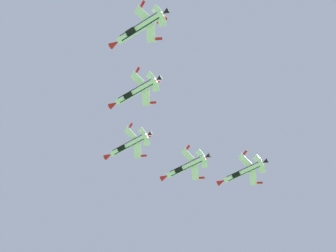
% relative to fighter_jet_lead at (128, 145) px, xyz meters
% --- Properties ---
extents(fighter_jet_lead, '(10.18, 14.47, 6.69)m').
position_rel_fighter_jet_lead_xyz_m(fighter_jet_lead, '(0.00, 0.00, 0.00)').
color(fighter_jet_lead, white).
extents(fighter_jet_left_wing, '(10.35, 14.47, 6.19)m').
position_rel_fighter_jet_lead_xyz_m(fighter_jet_left_wing, '(-5.59, -16.62, -1.18)').
color(fighter_jet_left_wing, white).
extents(fighter_jet_right_wing, '(10.06, 14.47, 7.01)m').
position_rel_fighter_jet_lead_xyz_m(fighter_jet_right_wing, '(16.79, -2.61, -2.73)').
color(fighter_jet_right_wing, white).
extents(fighter_jet_left_outer, '(10.12, 14.47, 6.84)m').
position_rel_fighter_jet_lead_xyz_m(fighter_jet_left_outer, '(-12.09, -32.79, -3.72)').
color(fighter_jet_left_outer, white).
extents(fighter_jet_right_outer, '(10.10, 14.47, 6.89)m').
position_rel_fighter_jet_lead_xyz_m(fighter_jet_right_outer, '(32.52, -8.15, -1.92)').
color(fighter_jet_right_outer, white).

